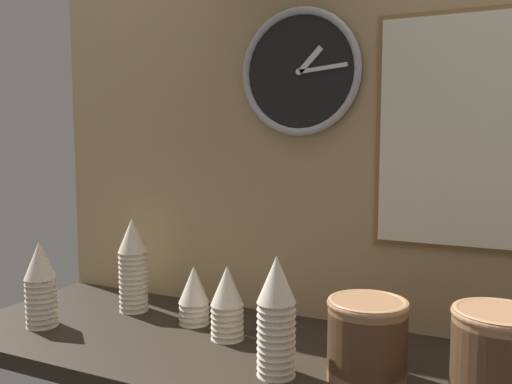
# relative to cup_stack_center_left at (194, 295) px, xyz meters

# --- Properties ---
(ground_plane) EXTENTS (1.60, 0.56, 0.04)m
(ground_plane) POSITION_rel_cup_stack_center_left_xyz_m (0.23, -0.08, -0.10)
(ground_plane) COLOR black
(wall_tiled_back) EXTENTS (1.60, 0.03, 1.05)m
(wall_tiled_back) POSITION_rel_cup_stack_center_left_xyz_m (0.23, 0.19, 0.45)
(wall_tiled_back) COLOR tan
(wall_tiled_back) RESTS_ON ground_plane
(cup_stack_center_left) EXTENTS (0.08, 0.08, 0.15)m
(cup_stack_center_left) POSITION_rel_cup_stack_center_left_xyz_m (0.00, 0.00, 0.00)
(cup_stack_center_left) COLOR beige
(cup_stack_center_left) RESTS_ON ground_plane
(cup_stack_center) EXTENTS (0.08, 0.08, 0.18)m
(cup_stack_center) POSITION_rel_cup_stack_center_left_xyz_m (0.13, -0.06, 0.01)
(cup_stack_center) COLOR beige
(cup_stack_center) RESTS_ON ground_plane
(cup_stack_left) EXTENTS (0.08, 0.08, 0.27)m
(cup_stack_left) POSITION_rel_cup_stack_center_left_xyz_m (-0.21, 0.02, 0.06)
(cup_stack_left) COLOR beige
(cup_stack_left) RESTS_ON ground_plane
(cup_stack_far_left) EXTENTS (0.08, 0.08, 0.23)m
(cup_stack_far_left) POSITION_rel_cup_stack_center_left_xyz_m (-0.35, -0.19, 0.04)
(cup_stack_far_left) COLOR beige
(cup_stack_far_left) RESTS_ON ground_plane
(cup_stack_center_right) EXTENTS (0.08, 0.08, 0.25)m
(cup_stack_center_right) POSITION_rel_cup_stack_center_left_xyz_m (0.32, -0.19, 0.05)
(cup_stack_center_right) COLOR beige
(cup_stack_center_right) RESTS_ON ground_plane
(bowl_stack_right) EXTENTS (0.17, 0.17, 0.17)m
(bowl_stack_right) POSITION_rel_cup_stack_center_left_xyz_m (0.49, -0.13, 0.01)
(bowl_stack_right) COLOR #996B47
(bowl_stack_right) RESTS_ON ground_plane
(bowl_stack_far_right) EXTENTS (0.17, 0.17, 0.19)m
(bowl_stack_far_right) POSITION_rel_cup_stack_center_left_xyz_m (0.74, -0.16, 0.02)
(bowl_stack_far_right) COLOR #996B47
(bowl_stack_far_right) RESTS_ON ground_plane
(wall_clock) EXTENTS (0.33, 0.03, 0.33)m
(wall_clock) POSITION_rel_cup_stack_center_left_xyz_m (0.24, 0.16, 0.58)
(wall_clock) COLOR black
(menu_board) EXTENTS (0.49, 0.01, 0.56)m
(menu_board) POSITION_rel_cup_stack_center_left_xyz_m (0.68, 0.17, 0.43)
(menu_board) COLOR olive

